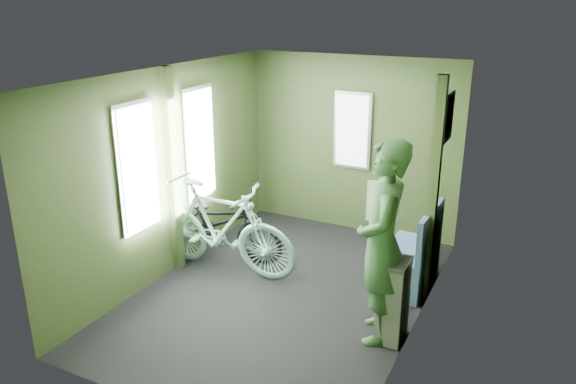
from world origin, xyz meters
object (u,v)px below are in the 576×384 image
object	(u,v)px
bench_seat	(410,262)
bicycle_black	(218,256)
passenger	(382,243)
waste_box	(393,300)
bicycle_mint	(223,272)

from	to	relation	value
bench_seat	bicycle_black	bearing A→B (deg)	-170.04
passenger	waste_box	bearing A→B (deg)	72.82
bicycle_mint	bench_seat	size ratio (longest dim) A/B	2.01
bicycle_mint	passenger	bearing A→B (deg)	-102.73
waste_box	bench_seat	bearing A→B (deg)	96.12
bicycle_black	bicycle_mint	xyz separation A→B (m)	(0.28, -0.32, 0.00)
bicycle_black	bench_seat	size ratio (longest dim) A/B	1.93
bicycle_black	waste_box	xyz separation A→B (m)	(2.38, -0.76, 0.39)
passenger	bicycle_mint	bearing A→B (deg)	-119.68
bicycle_mint	waste_box	size ratio (longest dim) A/B	2.33
bicycle_mint	waste_box	xyz separation A→B (m)	(2.10, -0.44, 0.39)
bicycle_mint	bicycle_black	bearing A→B (deg)	40.45
passenger	waste_box	distance (m)	0.55
waste_box	passenger	bearing A→B (deg)	-179.98
waste_box	bicycle_mint	bearing A→B (deg)	168.28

